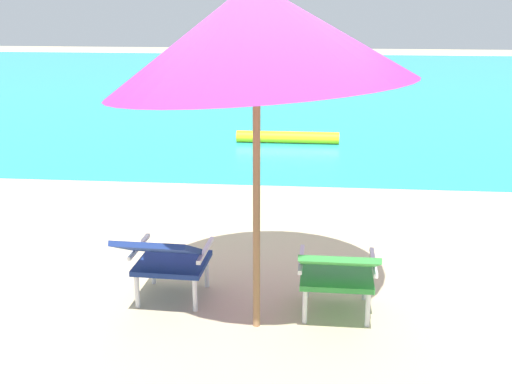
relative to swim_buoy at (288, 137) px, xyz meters
name	(u,v)px	position (x,y,z in m)	size (l,w,h in m)	color
ground_plane	(282,167)	(0.00, -1.47, -0.10)	(40.00, 40.00, 0.00)	#CCB78E
ocean_band	(301,86)	(0.00, 6.62, -0.09)	(40.00, 18.00, 0.01)	#28B2B7
swim_buoy	(288,137)	(0.00, 0.00, 0.00)	(0.18, 0.18, 1.60)	yellow
lounge_chair_left	(166,257)	(-0.61, -5.66, 0.31)	(0.57, 0.90, 0.68)	navy
lounge_chair_right	(337,270)	(0.63, -5.78, 0.31)	(0.56, 0.88, 0.68)	#338E3D
beach_umbrella_center	(257,35)	(0.08, -5.89, 1.90)	(2.67, 2.65, 2.41)	olive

